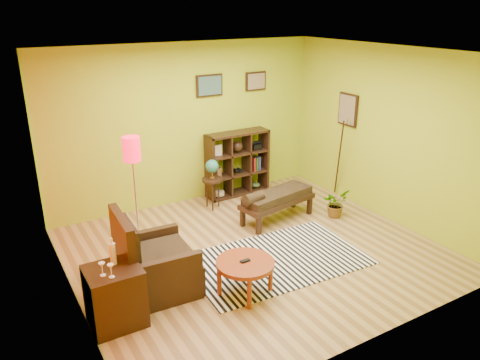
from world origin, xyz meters
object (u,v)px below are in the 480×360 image
floor_lamp (132,159)px  bench (276,198)px  coffee_table (245,266)px  side_cabinet (115,296)px  globe_table (212,172)px  potted_plant (335,206)px  cube_shelf (238,163)px  armchair (153,267)px

floor_lamp → bench: 2.47m
coffee_table → side_cabinet: size_ratio=0.71×
globe_table → potted_plant: 2.17m
cube_shelf → globe_table: bearing=-154.3°
floor_lamp → globe_table: size_ratio=1.90×
coffee_table → globe_table: 2.66m
side_cabinet → bench: bearing=23.0°
side_cabinet → globe_table: 3.31m
armchair → bench: size_ratio=0.78×
potted_plant → side_cabinet: bearing=-167.1°
bench → side_cabinet: bearing=-157.0°
coffee_table → armchair: (-0.95, 0.63, -0.05)m
armchair → cube_shelf: 3.37m
globe_table → potted_plant: size_ratio=1.91×
side_cabinet → floor_lamp: 2.01m
armchair → side_cabinet: size_ratio=1.08×
bench → cube_shelf: bearing=87.2°
coffee_table → floor_lamp: 2.16m
coffee_table → globe_table: (0.85, 2.51, 0.29)m
floor_lamp → globe_table: (1.60, 0.73, -0.70)m
coffee_table → globe_table: bearing=71.2°
bench → potted_plant: 1.05m
armchair → side_cabinet: armchair is taller
globe_table → bench: 1.21m
armchair → potted_plant: (3.42, 0.52, -0.15)m
globe_table → cube_shelf: (0.72, 0.35, -0.07)m
side_cabinet → globe_table: side_cabinet is taller
armchair → potted_plant: armchair is taller
coffee_table → cube_shelf: cube_shelf is taller
globe_table → cube_shelf: cube_shelf is taller
side_cabinet → bench: side_cabinet is taller
side_cabinet → bench: (3.05, 1.29, 0.04)m
floor_lamp → potted_plant: bearing=-11.0°
coffee_table → armchair: armchair is taller
bench → floor_lamp: bearing=173.7°
bench → coffee_table: bearing=-134.7°
armchair → coffee_table: bearing=-33.7°
coffee_table → potted_plant: coffee_table is taller
globe_table → potted_plant: (1.62, -1.36, -0.49)m
armchair → side_cabinet: bearing=-146.2°
armchair → globe_table: bearing=46.2°
floor_lamp → bench: (2.25, -0.25, -0.97)m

